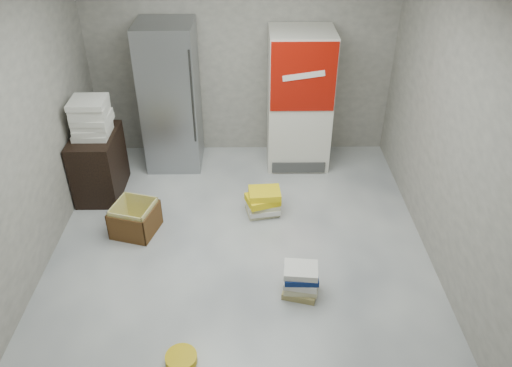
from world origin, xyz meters
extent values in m
plane|color=silver|center=(0.00, 0.00, 0.00)|extent=(5.00, 5.00, 0.00)
cube|color=#A49F93|center=(0.00, 2.50, 1.40)|extent=(4.00, 0.04, 2.80)
cube|color=#A49F93|center=(-2.00, 0.00, 1.40)|extent=(0.04, 5.00, 2.80)
cube|color=#A49F93|center=(2.00, 0.00, 1.40)|extent=(0.04, 5.00, 2.80)
cube|color=#93969A|center=(-0.90, 2.13, 0.95)|extent=(0.70, 0.70, 1.90)
cylinder|color=#333333|center=(-0.58, 1.77, 1.10)|extent=(0.02, 0.02, 1.19)
cube|color=silver|center=(0.75, 2.13, 0.90)|extent=(0.80, 0.70, 1.80)
cube|color=#9D0F05|center=(0.75, 1.77, 1.35)|extent=(0.78, 0.02, 0.85)
cube|color=white|center=(0.75, 1.75, 1.38)|extent=(0.50, 0.01, 0.14)
cube|color=#3F3F3F|center=(0.75, 1.77, 0.10)|extent=(0.70, 0.02, 0.15)
cube|color=black|center=(-1.73, 1.40, 0.40)|extent=(0.50, 0.80, 0.80)
cube|color=white|center=(-1.73, 1.40, 0.83)|extent=(0.40, 0.40, 0.06)
cube|color=white|center=(-1.72, 1.40, 0.90)|extent=(0.42, 0.42, 0.06)
cube|color=white|center=(-1.71, 1.41, 0.96)|extent=(0.41, 0.41, 0.06)
cube|color=white|center=(-1.71, 1.40, 1.03)|extent=(0.41, 0.41, 0.06)
cube|color=white|center=(-1.72, 1.40, 1.09)|extent=(0.42, 0.42, 0.06)
cube|color=white|center=(-1.71, 1.40, 1.16)|extent=(0.42, 0.42, 0.06)
cube|color=white|center=(-1.71, 1.39, 1.22)|extent=(0.41, 0.41, 0.06)
cube|color=#9C8D54|center=(0.59, -0.38, 0.03)|extent=(0.37, 0.32, 0.07)
cube|color=beige|center=(0.59, -0.37, 0.10)|extent=(0.34, 0.28, 0.06)
cube|color=silver|center=(0.59, -0.37, 0.16)|extent=(0.36, 0.30, 0.07)
cube|color=navy|center=(0.59, -0.37, 0.23)|extent=(0.32, 0.26, 0.06)
cube|color=silver|center=(0.59, -0.36, 0.29)|extent=(0.34, 0.28, 0.07)
cube|color=beige|center=(0.25, 0.93, 0.03)|extent=(0.41, 0.35, 0.05)
cube|color=silver|center=(0.26, 0.90, 0.08)|extent=(0.40, 0.34, 0.06)
cube|color=beige|center=(0.27, 0.92, 0.14)|extent=(0.39, 0.32, 0.05)
cube|color=yellow|center=(0.26, 0.91, 0.21)|extent=(0.43, 0.38, 0.09)
cube|color=yellow|center=(0.28, 0.91, 0.29)|extent=(0.38, 0.30, 0.08)
cube|color=gold|center=(-1.17, 0.60, 0.01)|extent=(0.52, 0.52, 0.01)
cube|color=brown|center=(-1.11, 0.81, 0.16)|extent=(0.43, 0.14, 0.32)
cube|color=brown|center=(-1.23, 0.39, 0.16)|extent=(0.43, 0.14, 0.32)
cube|color=brown|center=(-1.38, 0.66, 0.16)|extent=(0.14, 0.43, 0.32)
cube|color=brown|center=(-0.96, 0.54, 0.16)|extent=(0.14, 0.43, 0.32)
cube|color=gold|center=(-1.12, 0.79, 0.18)|extent=(0.40, 0.13, 0.36)
cube|color=gold|center=(-1.23, 0.41, 0.18)|extent=(0.40, 0.13, 0.36)
cube|color=gold|center=(-1.36, 0.66, 0.18)|extent=(0.13, 0.40, 0.36)
cube|color=gold|center=(-0.98, 0.55, 0.18)|extent=(0.13, 0.40, 0.36)
cylinder|color=#DDB308|center=(-0.47, -1.14, 0.04)|extent=(0.33, 0.33, 0.07)
camera|label=1|loc=(0.12, -3.81, 3.57)|focal=35.00mm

